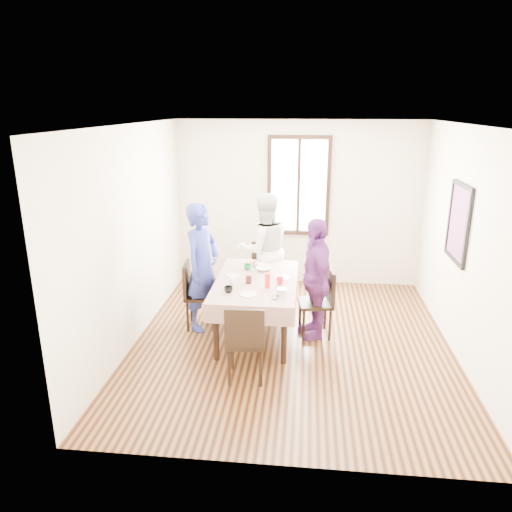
# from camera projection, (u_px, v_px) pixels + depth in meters

# --- Properties ---
(ground) EXTENTS (4.50, 4.50, 0.00)m
(ground) POSITION_uv_depth(u_px,v_px,m) (291.00, 341.00, 6.20)
(ground) COLOR black
(ground) RESTS_ON ground
(back_wall) EXTENTS (4.00, 0.00, 4.00)m
(back_wall) POSITION_uv_depth(u_px,v_px,m) (298.00, 204.00, 7.92)
(back_wall) COLOR beige
(back_wall) RESTS_ON ground
(right_wall) EXTENTS (0.00, 4.50, 4.50)m
(right_wall) POSITION_uv_depth(u_px,v_px,m) (466.00, 246.00, 5.59)
(right_wall) COLOR beige
(right_wall) RESTS_ON ground
(window_frame) EXTENTS (1.02, 0.06, 1.62)m
(window_frame) POSITION_uv_depth(u_px,v_px,m) (299.00, 186.00, 7.81)
(window_frame) COLOR black
(window_frame) RESTS_ON back_wall
(window_pane) EXTENTS (0.90, 0.02, 1.50)m
(window_pane) POSITION_uv_depth(u_px,v_px,m) (299.00, 186.00, 7.82)
(window_pane) COLOR white
(window_pane) RESTS_ON back_wall
(art_poster) EXTENTS (0.04, 0.76, 0.96)m
(art_poster) POSITION_uv_depth(u_px,v_px,m) (459.00, 223.00, 5.81)
(art_poster) COLOR red
(art_poster) RESTS_ON right_wall
(dining_table) EXTENTS (0.92, 1.58, 0.75)m
(dining_table) POSITION_uv_depth(u_px,v_px,m) (256.00, 307.00, 6.30)
(dining_table) COLOR black
(dining_table) RESTS_ON ground
(tablecloth) EXTENTS (1.04, 1.70, 0.01)m
(tablecloth) POSITION_uv_depth(u_px,v_px,m) (256.00, 280.00, 6.19)
(tablecloth) COLOR #56100B
(tablecloth) RESTS_ON dining_table
(chair_left) EXTENTS (0.46, 0.46, 0.91)m
(chair_left) POSITION_uv_depth(u_px,v_px,m) (201.00, 295.00, 6.49)
(chair_left) COLOR black
(chair_left) RESTS_ON ground
(chair_right) EXTENTS (0.48, 0.48, 0.91)m
(chair_right) POSITION_uv_depth(u_px,v_px,m) (315.00, 303.00, 6.24)
(chair_right) COLOR black
(chair_right) RESTS_ON ground
(chair_far) EXTENTS (0.42, 0.42, 0.91)m
(chair_far) POSITION_uv_depth(u_px,v_px,m) (264.00, 274.00, 7.31)
(chair_far) COLOR black
(chair_far) RESTS_ON ground
(chair_near) EXTENTS (0.44, 0.44, 0.91)m
(chair_near) POSITION_uv_depth(u_px,v_px,m) (246.00, 341.00, 5.24)
(chair_near) COLOR black
(chair_near) RESTS_ON ground
(person_left) EXTENTS (0.61, 0.73, 1.71)m
(person_left) POSITION_uv_depth(u_px,v_px,m) (202.00, 267.00, 6.37)
(person_left) COLOR #2B3691
(person_left) RESTS_ON ground
(person_far) EXTENTS (1.02, 0.92, 1.71)m
(person_far) POSITION_uv_depth(u_px,v_px,m) (264.00, 249.00, 7.17)
(person_far) COLOR white
(person_far) RESTS_ON ground
(person_right) EXTENTS (0.61, 1.00, 1.58)m
(person_right) POSITION_uv_depth(u_px,v_px,m) (315.00, 278.00, 6.15)
(person_right) COLOR #6D2F78
(person_right) RESTS_ON ground
(mug_black) EXTENTS (0.12, 0.12, 0.08)m
(mug_black) POSITION_uv_depth(u_px,v_px,m) (228.00, 289.00, 5.75)
(mug_black) COLOR black
(mug_black) RESTS_ON tablecloth
(mug_flag) EXTENTS (0.14, 0.14, 0.09)m
(mug_flag) POSITION_uv_depth(u_px,v_px,m) (280.00, 281.00, 6.01)
(mug_flag) COLOR red
(mug_flag) RESTS_ON tablecloth
(mug_green) EXTENTS (0.12, 0.12, 0.08)m
(mug_green) POSITION_uv_depth(u_px,v_px,m) (248.00, 267.00, 6.55)
(mug_green) COLOR #0C7226
(mug_green) RESTS_ON tablecloth
(serving_bowl) EXTENTS (0.25, 0.25, 0.05)m
(serving_bowl) POSITION_uv_depth(u_px,v_px,m) (264.00, 269.00, 6.52)
(serving_bowl) COLOR white
(serving_bowl) RESTS_ON tablecloth
(juice_carton) EXTENTS (0.06, 0.06, 0.19)m
(juice_carton) POSITION_uv_depth(u_px,v_px,m) (268.00, 280.00, 5.89)
(juice_carton) COLOR red
(juice_carton) RESTS_ON tablecloth
(butter_tub) EXTENTS (0.11, 0.11, 0.06)m
(butter_tub) POSITION_uv_depth(u_px,v_px,m) (282.00, 292.00, 5.70)
(butter_tub) COLOR white
(butter_tub) RESTS_ON tablecloth
(jam_jar) EXTENTS (0.07, 0.07, 0.10)m
(jam_jar) POSITION_uv_depth(u_px,v_px,m) (249.00, 280.00, 6.05)
(jam_jar) COLOR black
(jam_jar) RESTS_ON tablecloth
(drinking_glass) EXTENTS (0.07, 0.07, 0.10)m
(drinking_glass) POSITION_uv_depth(u_px,v_px,m) (232.00, 282.00, 5.96)
(drinking_glass) COLOR silver
(drinking_glass) RESTS_ON tablecloth
(smartphone) EXTENTS (0.07, 0.14, 0.01)m
(smartphone) POSITION_uv_depth(u_px,v_px,m) (275.00, 297.00, 5.61)
(smartphone) COLOR black
(smartphone) RESTS_ON tablecloth
(flower_vase) EXTENTS (0.07, 0.07, 0.14)m
(flower_vase) POSITION_uv_depth(u_px,v_px,m) (254.00, 274.00, 6.20)
(flower_vase) COLOR silver
(flower_vase) RESTS_ON tablecloth
(plate_left) EXTENTS (0.20, 0.20, 0.01)m
(plate_left) POSITION_uv_depth(u_px,v_px,m) (233.00, 275.00, 6.32)
(plate_left) COLOR white
(plate_left) RESTS_ON tablecloth
(plate_right) EXTENTS (0.20, 0.20, 0.01)m
(plate_right) POSITION_uv_depth(u_px,v_px,m) (282.00, 278.00, 6.24)
(plate_right) COLOR white
(plate_right) RESTS_ON tablecloth
(plate_far) EXTENTS (0.20, 0.20, 0.01)m
(plate_far) POSITION_uv_depth(u_px,v_px,m) (261.00, 264.00, 6.77)
(plate_far) COLOR white
(plate_far) RESTS_ON tablecloth
(plate_near) EXTENTS (0.20, 0.20, 0.01)m
(plate_near) POSITION_uv_depth(u_px,v_px,m) (248.00, 294.00, 5.69)
(plate_near) COLOR white
(plate_near) RESTS_ON tablecloth
(butter_lid) EXTENTS (0.12, 0.12, 0.01)m
(butter_lid) POSITION_uv_depth(u_px,v_px,m) (282.00, 289.00, 5.69)
(butter_lid) COLOR blue
(butter_lid) RESTS_ON butter_tub
(flower_bunch) EXTENTS (0.09, 0.09, 0.10)m
(flower_bunch) POSITION_uv_depth(u_px,v_px,m) (254.00, 265.00, 6.17)
(flower_bunch) COLOR yellow
(flower_bunch) RESTS_ON flower_vase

